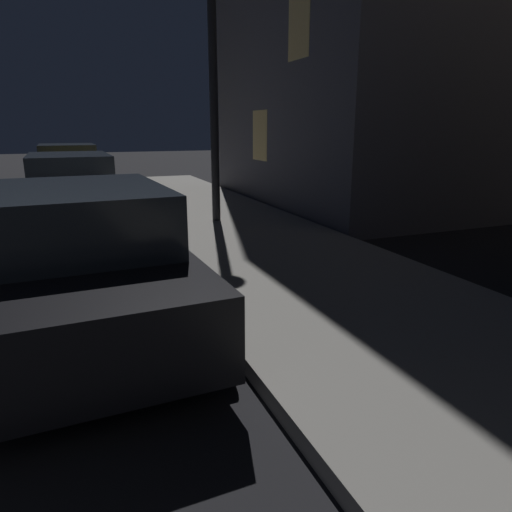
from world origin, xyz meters
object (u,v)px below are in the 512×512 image
Objects in this scene: car_black at (80,260)px; car_white at (72,189)px; street_lamp at (212,18)px; car_yellow_cab at (69,168)px.

car_white is (-0.00, 5.72, 0.01)m from car_black.
car_white is at bearing 90.01° from car_black.
street_lamp reaches higher than car_white.
street_lamp is at bearing -70.07° from car_yellow_cab.
car_yellow_cab is 8.38m from street_lamp.
car_white is at bearing 148.92° from street_lamp.
car_white is 0.81× the size of street_lamp.
car_black and car_yellow_cab have the same top height.
car_black is at bearing -89.99° from car_white.
car_black is 11.43m from car_yellow_cab.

